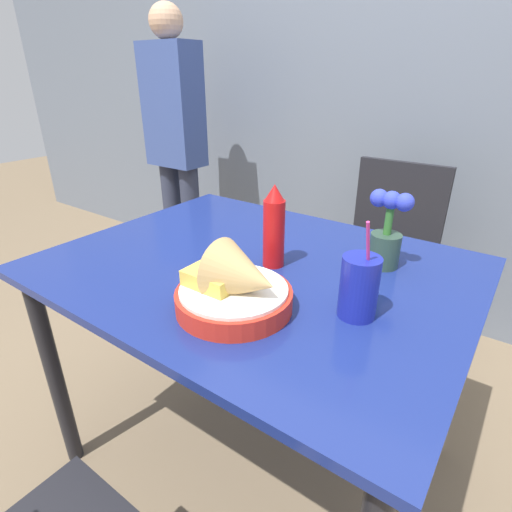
% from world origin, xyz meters
% --- Properties ---
extents(ground_plane, '(12.00, 12.00, 0.00)m').
position_xyz_m(ground_plane, '(0.00, 0.00, 0.00)').
color(ground_plane, '#7A664C').
extents(wall_window, '(7.00, 0.06, 2.60)m').
position_xyz_m(wall_window, '(0.00, 1.29, 1.30)').
color(wall_window, slate).
rests_on(wall_window, ground_plane).
extents(dining_table, '(1.15, 0.90, 0.76)m').
position_xyz_m(dining_table, '(0.00, 0.00, 0.66)').
color(dining_table, navy).
rests_on(dining_table, ground_plane).
extents(chair_far_window, '(0.40, 0.40, 0.90)m').
position_xyz_m(chair_far_window, '(0.11, 0.88, 0.53)').
color(chair_far_window, black).
rests_on(chair_far_window, ground_plane).
extents(food_basket, '(0.27, 0.27, 0.16)m').
position_xyz_m(food_basket, '(0.11, -0.22, 0.82)').
color(food_basket, red).
rests_on(food_basket, dining_table).
extents(ketchup_bottle, '(0.06, 0.06, 0.23)m').
position_xyz_m(ketchup_bottle, '(0.05, 0.02, 0.87)').
color(ketchup_bottle, red).
rests_on(ketchup_bottle, dining_table).
extents(drink_cup, '(0.08, 0.08, 0.23)m').
position_xyz_m(drink_cup, '(0.34, -0.09, 0.83)').
color(drink_cup, '#192399').
rests_on(drink_cup, dining_table).
extents(flower_vase, '(0.11, 0.08, 0.21)m').
position_xyz_m(flower_vase, '(0.30, 0.19, 0.86)').
color(flower_vase, '#2D4738').
rests_on(flower_vase, dining_table).
extents(person_standing, '(0.32, 0.18, 1.57)m').
position_xyz_m(person_standing, '(-1.13, 0.80, 0.90)').
color(person_standing, '#2D3347').
rests_on(person_standing, ground_plane).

